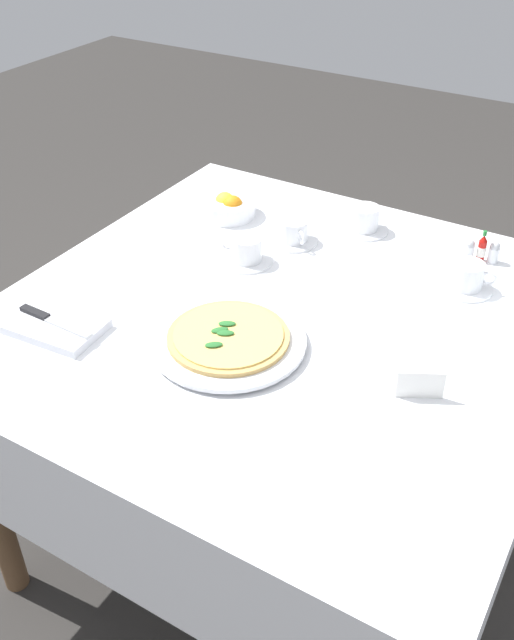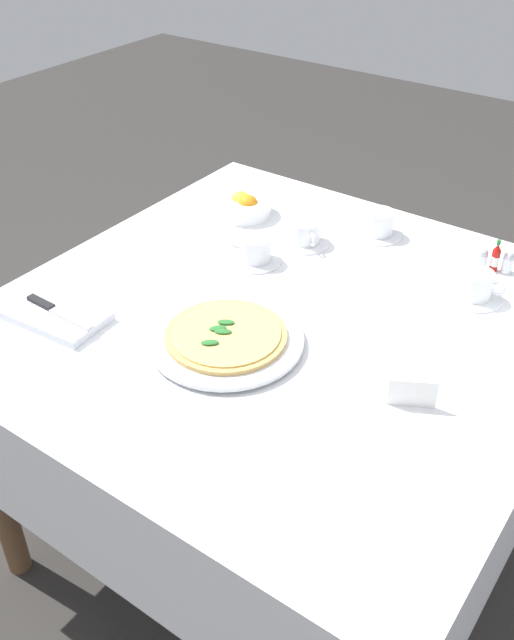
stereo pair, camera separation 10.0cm
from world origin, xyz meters
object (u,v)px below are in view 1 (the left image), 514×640
at_px(dinner_knife, 52,320).
at_px(hot_sauce_bottle, 482,249).
at_px(coffee_cup_near_right, 293,232).
at_px(coffee_cup_right_edge, 246,251).
at_px(pizza, 228,336).
at_px(napkin_folded, 52,325).
at_px(coffee_cup_left_edge, 365,220).
at_px(pizza_plate, 228,341).
at_px(salt_shaker, 494,253).
at_px(pepper_shaker, 469,251).
at_px(citrus_bowl, 228,207).
at_px(menu_card, 420,385).
at_px(coffee_cup_far_right, 467,277).

height_order(dinner_knife, hot_sauce_bottle, hot_sauce_bottle).
bearing_deg(coffee_cup_near_right, coffee_cup_right_edge, -109.19).
distance_m(pizza, napkin_folded, 0.38).
distance_m(coffee_cup_left_edge, hot_sauce_bottle, 0.31).
xyz_separation_m(dinner_knife, hot_sauce_bottle, (0.70, 0.75, 0.01)).
bearing_deg(dinner_knife, pizza, 23.02).
bearing_deg(coffee_cup_right_edge, coffee_cup_near_right, 70.81).
xyz_separation_m(pizza_plate, salt_shaker, (0.37, 0.62, 0.01)).
relative_size(coffee_cup_left_edge, pepper_shaker, 2.31).
height_order(pizza, coffee_cup_right_edge, coffee_cup_right_edge).
relative_size(citrus_bowl, pepper_shaker, 2.67).
xyz_separation_m(coffee_cup_right_edge, menu_card, (0.54, -0.26, 0.00)).
height_order(coffee_cup_right_edge, citrus_bowl, coffee_cup_right_edge).
xyz_separation_m(hot_sauce_bottle, menu_card, (0.05, -0.56, -0.00)).
xyz_separation_m(coffee_cup_left_edge, menu_card, (0.36, -0.56, -0.00)).
bearing_deg(menu_card, hot_sauce_bottle, 66.95).
height_order(coffee_cup_far_right, menu_card, coffee_cup_far_right).
bearing_deg(dinner_knife, napkin_folded, -180.00).
height_order(pepper_shaker, menu_card, menu_card).
bearing_deg(pepper_shaker, salt_shaker, 19.65).
height_order(coffee_cup_near_right, menu_card, same).
relative_size(pizza_plate, salt_shaker, 5.74).
bearing_deg(napkin_folded, citrus_bowl, 82.33).
bearing_deg(pizza_plate, hot_sauce_bottle, 60.32).
distance_m(citrus_bowl, salt_shaker, 0.70).
xyz_separation_m(dinner_knife, pepper_shaker, (0.67, 0.74, 0.00)).
bearing_deg(citrus_bowl, coffee_cup_near_right, -9.83).
relative_size(pizza, coffee_cup_far_right, 1.91).
xyz_separation_m(hot_sauce_bottle, salt_shaker, (0.03, 0.01, -0.01)).
height_order(coffee_cup_near_right, dinner_knife, coffee_cup_near_right).
bearing_deg(citrus_bowl, napkin_folded, -93.35).
xyz_separation_m(pizza_plate, menu_card, (0.40, 0.05, 0.02)).
distance_m(pizza, coffee_cup_right_edge, 0.34).
height_order(coffee_cup_near_right, pepper_shaker, coffee_cup_near_right).
relative_size(coffee_cup_far_right, dinner_knife, 0.68).
distance_m(coffee_cup_far_right, salt_shaker, 0.15).
xyz_separation_m(coffee_cup_right_edge, hot_sauce_bottle, (0.49, 0.30, 0.00)).
bearing_deg(coffee_cup_left_edge, citrus_bowl, -162.81).
bearing_deg(pepper_shaker, citrus_bowl, -170.95).
distance_m(pizza_plate, coffee_cup_left_edge, 0.61).
bearing_deg(coffee_cup_far_right, coffee_cup_left_edge, 155.96).
distance_m(napkin_folded, menu_card, 0.78).
bearing_deg(menu_card, coffee_cup_near_right, 112.16).
height_order(coffee_cup_near_right, coffee_cup_right_edge, coffee_cup_right_edge).
xyz_separation_m(coffee_cup_near_right, coffee_cup_right_edge, (-0.05, -0.15, 0.00)).
bearing_deg(hot_sauce_bottle, coffee_cup_left_edge, -179.83).
xyz_separation_m(coffee_cup_right_edge, napkin_folded, (-0.21, -0.45, -0.02)).
xyz_separation_m(coffee_cup_near_right, dinner_knife, (-0.26, -0.60, -0.00)).
relative_size(coffee_cup_near_right, citrus_bowl, 0.87).
bearing_deg(coffee_cup_near_right, napkin_folded, -113.43).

